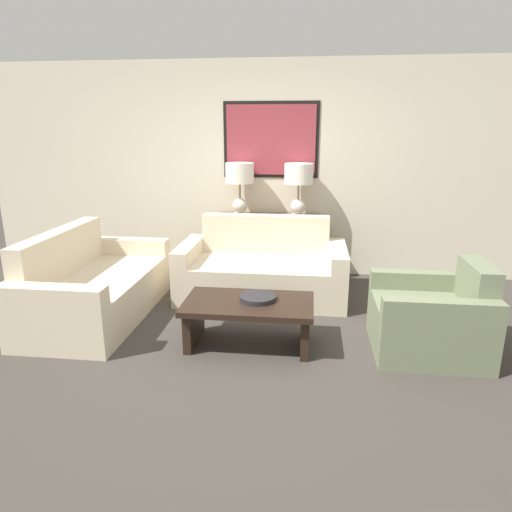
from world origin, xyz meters
The scene contains 10 objects.
ground_plane centered at (0.00, 0.00, 0.00)m, with size 20.00×20.00×0.00m, color #3D3833.
back_wall centered at (0.00, 2.32, 1.33)m, with size 7.52×0.12×2.65m.
console_table centered at (0.00, 2.05, 0.40)m, with size 1.29×0.38×0.80m.
table_lamp_left centered at (-0.36, 2.05, 1.24)m, with size 0.35×0.35×0.64m.
table_lamp_right centered at (0.36, 2.05, 1.24)m, with size 0.35×0.35×0.64m.
couch_by_back_wall centered at (0.00, 1.33, 0.29)m, with size 1.83×0.93×0.87m.
couch_by_side centered at (-1.63, 0.59, 0.29)m, with size 0.93×1.83×0.87m.
coffee_table centered at (0.01, 0.11, 0.30)m, with size 1.11×0.63×0.41m.
decorative_bowl centered at (0.08, 0.15, 0.43)m, with size 0.31×0.31×0.04m.
armchair_near_back_wall centered at (1.56, 0.20, 0.28)m, with size 0.90×0.85×0.79m.
Camera 1 is at (0.51, -3.52, 1.85)m, focal length 32.00 mm.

